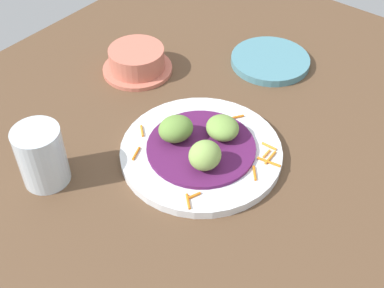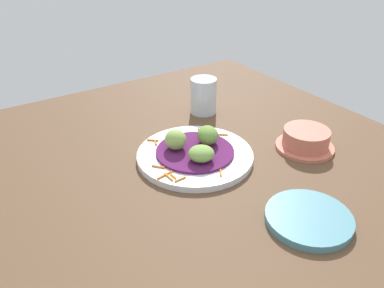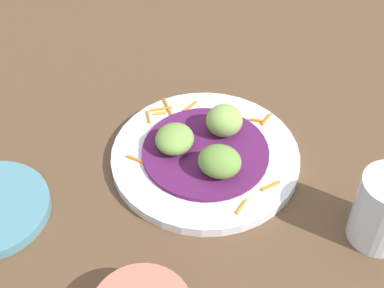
% 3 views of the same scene
% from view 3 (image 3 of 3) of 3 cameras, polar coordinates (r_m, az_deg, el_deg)
% --- Properties ---
extents(table_surface, '(1.10, 1.10, 0.02)m').
position_cam_3_polar(table_surface, '(0.81, -2.05, 0.21)').
color(table_surface, brown).
rests_on(table_surface, ground).
extents(main_plate, '(0.26, 0.26, 0.01)m').
position_cam_3_polar(main_plate, '(0.77, 1.35, -1.31)').
color(main_plate, silver).
rests_on(main_plate, table_surface).
extents(cabbage_bed, '(0.17, 0.17, 0.01)m').
position_cam_3_polar(cabbage_bed, '(0.76, 1.37, -0.78)').
color(cabbage_bed, '#51194C').
rests_on(cabbage_bed, main_plate).
extents(carrot_garnish, '(0.23, 0.21, 0.00)m').
position_cam_3_polar(carrot_garnish, '(0.79, 0.38, 1.15)').
color(carrot_garnish, orange).
rests_on(carrot_garnish, main_plate).
extents(guac_scoop_left, '(0.07, 0.07, 0.03)m').
position_cam_3_polar(guac_scoop_left, '(0.75, -1.89, 0.51)').
color(guac_scoop_left, '#759E47').
rests_on(guac_scoop_left, cabbage_bed).
extents(guac_scoop_center, '(0.07, 0.07, 0.04)m').
position_cam_3_polar(guac_scoop_center, '(0.72, 2.82, -1.77)').
color(guac_scoop_center, olive).
rests_on(guac_scoop_center, cabbage_bed).
extents(guac_scoop_right, '(0.06, 0.06, 0.04)m').
position_cam_3_polar(guac_scoop_right, '(0.77, 3.29, 2.38)').
color(guac_scoop_right, '#84A851').
rests_on(guac_scoop_right, cabbage_bed).
extents(water_glass, '(0.07, 0.07, 0.10)m').
position_cam_3_polar(water_glass, '(0.69, 18.85, -6.31)').
color(water_glass, silver).
rests_on(water_glass, table_surface).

